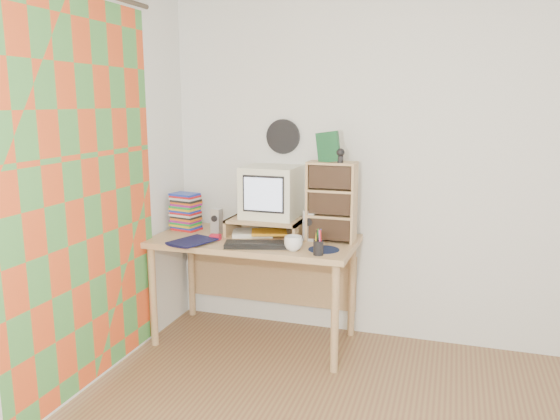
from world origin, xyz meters
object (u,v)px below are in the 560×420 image
Objects in this scene: cd_rack at (332,202)px; mug at (293,243)px; desk at (257,255)px; dvd_stack at (186,212)px; keyboard at (259,245)px; crt_monitor at (270,193)px; diary at (181,237)px.

cd_rack is 4.55× the size of mug.
mug is (0.35, -0.28, 0.18)m from desk.
mug is at bearing -7.29° from dvd_stack.
desk is 5.14× the size of dvd_stack.
mug is at bearing -19.74° from keyboard.
desk is 3.68× the size of crt_monitor.
mug reaches higher than desk.
dvd_stack is 0.35m from diary.
mug is at bearing 19.80° from diary.
diary is (-0.79, -0.00, -0.02)m from mug.
diary is at bearing -161.14° from cd_rack.
dvd_stack is at bearing 177.23° from desk.
desk is 2.60× the size of cd_rack.
dvd_stack is 1.10m from cd_rack.
dvd_stack reaches higher than keyboard.
dvd_stack reaches higher than desk.
mug is 0.79m from diary.
desk is 0.63m from dvd_stack.
dvd_stack is at bearing 141.15° from keyboard.
keyboard is at bearing 175.75° from mug.
crt_monitor reaches higher than dvd_stack.
desk is at bearing 8.66° from dvd_stack.
desk is at bearing 52.53° from diary.
dvd_stack is 1.05× the size of diary.
desk is 0.48m from mug.
cd_rack is 2.08× the size of diary.
mug is at bearing -117.74° from cd_rack.
diary is (-0.55, -0.02, 0.01)m from keyboard.
keyboard is 1.71× the size of diary.
keyboard is at bearing -11.92° from dvd_stack.
desk is 0.66m from cd_rack.
crt_monitor reaches higher than keyboard.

